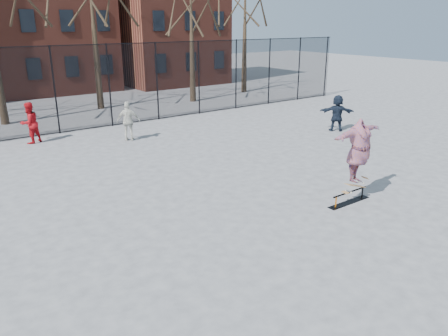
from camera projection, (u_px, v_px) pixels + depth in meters
ground at (267, 225)px, 11.27m from camera, size 100.00×100.00×0.00m
skate_rail at (349, 198)px, 12.62m from camera, size 1.60×0.24×0.35m
skateboard at (355, 188)px, 12.66m from camera, size 0.87×0.21×0.10m
skater at (358, 156)px, 12.35m from camera, size 2.33×0.93×1.84m
bystander_red at (30, 123)px, 18.56m from camera, size 1.06×0.98×1.76m
bystander_white at (129, 121)px, 18.95m from camera, size 1.08×0.90×1.72m
bystander_navy at (337, 113)px, 20.64m from camera, size 1.51×1.48×1.73m
fence at (85, 87)px, 20.54m from camera, size 34.03×0.07×4.00m
rowhouses at (23, 4)px, 29.61m from camera, size 29.00×7.00×13.00m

